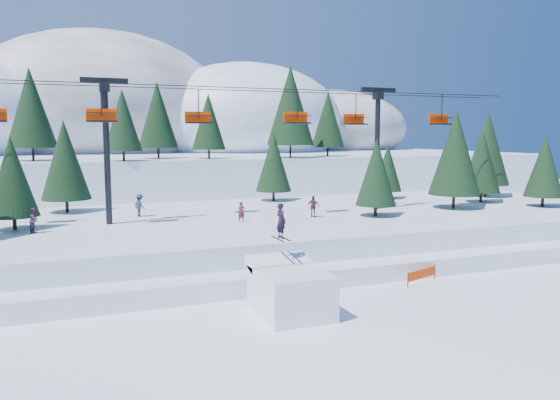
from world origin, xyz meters
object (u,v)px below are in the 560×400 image
object	(u,v)px
chairlift	(252,129)
jump_kicker	(290,290)
banner_near	(422,274)
banner_far	(432,265)

from	to	relation	value
chairlift	jump_kicker	bearing A→B (deg)	-102.04
chairlift	banner_near	bearing A→B (deg)	-66.02
jump_kicker	banner_near	distance (m)	9.86
banner_near	banner_far	bearing A→B (deg)	40.03
banner_near	chairlift	bearing A→B (deg)	113.98
chairlift	banner_near	distance (m)	17.42
banner_far	chairlift	bearing A→B (deg)	123.81
jump_kicker	banner_near	xyz separation A→B (m)	(9.55, 2.37, -0.69)
banner_near	jump_kicker	bearing A→B (deg)	-166.08
banner_near	banner_far	xyz separation A→B (m)	(1.98, 1.66, 0.00)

